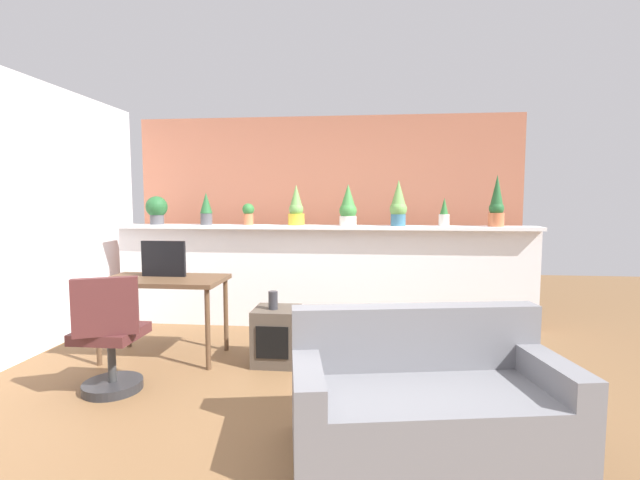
# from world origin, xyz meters

# --- Properties ---
(ground_plane) EXTENTS (12.00, 12.00, 0.00)m
(ground_plane) POSITION_xyz_m (0.00, 0.00, 0.00)
(ground_plane) COLOR brown
(divider_wall) EXTENTS (4.78, 0.16, 1.14)m
(divider_wall) POSITION_xyz_m (0.00, 2.00, 0.57)
(divider_wall) COLOR silver
(divider_wall) RESTS_ON ground
(plant_shelf) EXTENTS (4.78, 0.31, 0.04)m
(plant_shelf) POSITION_xyz_m (0.00, 1.96, 1.16)
(plant_shelf) COLOR silver
(plant_shelf) RESTS_ON divider_wall
(brick_wall_behind) EXTENTS (4.78, 0.10, 2.50)m
(brick_wall_behind) POSITION_xyz_m (0.00, 2.60, 1.25)
(brick_wall_behind) COLOR #AD664C
(brick_wall_behind) RESTS_ON ground
(potted_plant_0) EXTENTS (0.25, 0.25, 0.33)m
(potted_plant_0) POSITION_xyz_m (-1.93, 1.96, 1.36)
(potted_plant_0) COLOR #4C4C51
(potted_plant_0) RESTS_ON plant_shelf
(potted_plant_1) EXTENTS (0.14, 0.14, 0.37)m
(potted_plant_1) POSITION_xyz_m (-1.33, 1.95, 1.37)
(potted_plant_1) COLOR #4C4C51
(potted_plant_1) RESTS_ON plant_shelf
(potted_plant_2) EXTENTS (0.14, 0.14, 0.25)m
(potted_plant_2) POSITION_xyz_m (-0.84, 1.99, 1.31)
(potted_plant_2) COLOR #C66B42
(potted_plant_2) RESTS_ON plant_shelf
(potted_plant_3) EXTENTS (0.19, 0.19, 0.46)m
(potted_plant_3) POSITION_xyz_m (-0.28, 1.99, 1.37)
(potted_plant_3) COLOR gold
(potted_plant_3) RESTS_ON plant_shelf
(potted_plant_4) EXTENTS (0.20, 0.20, 0.46)m
(potted_plant_4) POSITION_xyz_m (0.31, 1.96, 1.38)
(potted_plant_4) COLOR silver
(potted_plant_4) RESTS_ON plant_shelf
(potted_plant_5) EXTENTS (0.19, 0.19, 0.51)m
(potted_plant_5) POSITION_xyz_m (0.86, 1.95, 1.41)
(potted_plant_5) COLOR #386B84
(potted_plant_5) RESTS_ON plant_shelf
(potted_plant_6) EXTENTS (0.12, 0.12, 0.31)m
(potted_plant_6) POSITION_xyz_m (1.36, 1.96, 1.31)
(potted_plant_6) COLOR silver
(potted_plant_6) RESTS_ON plant_shelf
(potted_plant_7) EXTENTS (0.17, 0.17, 0.56)m
(potted_plant_7) POSITION_xyz_m (1.91, 1.94, 1.42)
(potted_plant_7) COLOR #C66B42
(potted_plant_7) RESTS_ON plant_shelf
(desk) EXTENTS (1.10, 0.60, 0.75)m
(desk) POSITION_xyz_m (-1.33, 0.83, 0.67)
(desk) COLOR brown
(desk) RESTS_ON ground
(tv_monitor) EXTENTS (0.42, 0.04, 0.33)m
(tv_monitor) POSITION_xyz_m (-1.37, 0.91, 0.92)
(tv_monitor) COLOR black
(tv_monitor) RESTS_ON desk
(office_chair) EXTENTS (0.51, 0.51, 0.91)m
(office_chair) POSITION_xyz_m (-1.40, 0.04, 0.39)
(office_chair) COLOR #262628
(office_chair) RESTS_ON ground
(side_cube_shelf) EXTENTS (0.40, 0.41, 0.50)m
(side_cube_shelf) POSITION_xyz_m (-0.28, 0.80, 0.25)
(side_cube_shelf) COLOR #4C4238
(side_cube_shelf) RESTS_ON ground
(vase_on_shelf) EXTENTS (0.08, 0.08, 0.16)m
(vase_on_shelf) POSITION_xyz_m (-0.30, 0.77, 0.58)
(vase_on_shelf) COLOR #2D2D33
(vase_on_shelf) RESTS_ON side_cube_shelf
(couch) EXTENTS (1.67, 1.02, 0.80)m
(couch) POSITION_xyz_m (0.87, -0.49, 0.28)
(couch) COLOR slate
(couch) RESTS_ON ground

